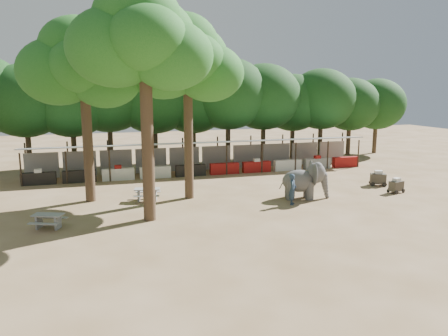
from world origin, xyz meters
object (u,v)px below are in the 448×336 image
object	(u,v)px
yard_tree_back	(185,60)
cart_front	(396,186)
picnic_table_near	(48,219)
picnic_table_far	(147,193)
yard_tree_left	(81,65)
yard_tree_center	(141,40)
handler	(293,189)
cart_back	(378,178)
elephant	(305,180)

from	to	relation	value
yard_tree_back	cart_front	size ratio (longest dim) A/B	9.54
picnic_table_near	picnic_table_far	size ratio (longest dim) A/B	1.03
yard_tree_left	picnic_table_far	xyz separation A→B (m)	(3.49, -1.15, -7.69)
yard_tree_left	yard_tree_center	size ratio (longest dim) A/B	0.92
handler	yard_tree_left	bearing A→B (deg)	100.74
picnic_table_near	yard_tree_left	bearing A→B (deg)	92.60
yard_tree_left	yard_tree_center	bearing A→B (deg)	-59.04
handler	yard_tree_center	bearing A→B (deg)	125.00
yard_tree_back	cart_back	xyz separation A→B (m)	(13.82, -0.58, -8.00)
yard_tree_back	handler	world-z (taller)	yard_tree_back
yard_tree_center	yard_tree_back	distance (m)	5.04
elephant	cart_back	bearing A→B (deg)	30.47
yard_tree_back	cart_front	world-z (taller)	yard_tree_back
yard_tree_center	cart_front	world-z (taller)	yard_tree_center
yard_tree_left	elephant	world-z (taller)	yard_tree_left
yard_tree_center	cart_back	size ratio (longest dim) A/B	9.07
handler	picnic_table_near	distance (m)	13.61
yard_tree_back	yard_tree_left	bearing A→B (deg)	170.54
yard_tree_back	handler	bearing A→B (deg)	-31.64
yard_tree_left	cart_front	distance (m)	21.41
yard_tree_left	picnic_table_far	world-z (taller)	yard_tree_left
yard_tree_center	cart_back	distance (m)	19.23
yard_tree_center	picnic_table_far	xyz separation A→B (m)	(0.49, 3.85, -8.70)
cart_front	elephant	bearing A→B (deg)	158.67
elephant	handler	world-z (taller)	elephant
picnic_table_near	cart_front	bearing A→B (deg)	26.02
yard_tree_left	picnic_table_near	xyz separation A→B (m)	(-1.87, -5.25, -7.72)
yard_tree_left	handler	distance (m)	14.51
yard_tree_center	cart_front	bearing A→B (deg)	4.06
yard_tree_back	handler	xyz separation A→B (m)	(5.71, -3.52, -7.61)
yard_tree_back	cart_front	distance (m)	16.06
yard_tree_left	cart_back	xyz separation A→B (m)	(19.82, -1.58, -7.66)
picnic_table_far	picnic_table_near	bearing A→B (deg)	-130.39
elephant	handler	bearing A→B (deg)	-126.37
yard_tree_back	picnic_table_near	xyz separation A→B (m)	(-7.87, -4.25, -8.06)
yard_tree_left	picnic_table_far	size ratio (longest dim) A/B	6.09
yard_tree_center	picnic_table_far	distance (m)	9.53
picnic_table_near	cart_back	distance (m)	22.00
handler	picnic_table_far	world-z (taller)	handler
yard_tree_left	cart_back	world-z (taller)	yard_tree_left
yard_tree_back	picnic_table_far	distance (m)	8.42
handler	picnic_table_far	bearing A→B (deg)	99.57
yard_tree_back	elephant	xyz separation A→B (m)	(7.09, -2.42, -7.37)
picnic_table_far	cart_back	world-z (taller)	cart_back
yard_tree_center	yard_tree_back	world-z (taller)	yard_tree_center
yard_tree_left	handler	size ratio (longest dim) A/B	5.91
yard_tree_back	picnic_table_far	bearing A→B (deg)	-176.56
yard_tree_left	yard_tree_back	world-z (taller)	yard_tree_back
handler	picnic_table_far	distance (m)	8.90
handler	picnic_table_far	xyz separation A→B (m)	(-8.22, 3.37, -0.42)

